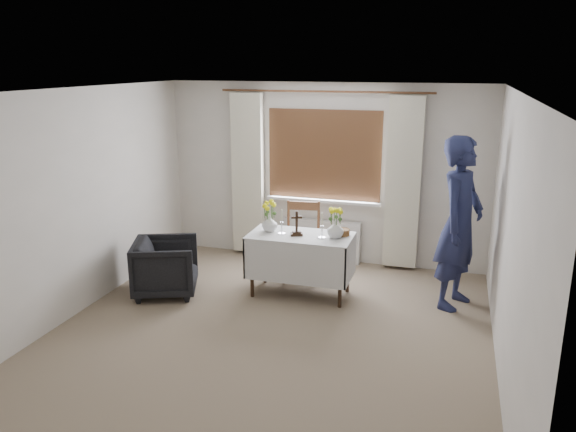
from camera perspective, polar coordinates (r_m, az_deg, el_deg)
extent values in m
plane|color=gray|center=(5.98, -2.10, -12.12)|extent=(5.00, 5.00, 0.00)
cube|color=silver|center=(6.83, 1.28, -4.98)|extent=(1.24, 0.64, 0.76)
imported|color=black|center=(7.03, -12.31, -5.07)|extent=(0.97, 0.96, 0.69)
imported|color=navy|center=(6.65, 17.03, -0.72)|extent=(0.70, 0.85, 1.99)
cube|color=silver|center=(8.02, 3.45, -2.50)|extent=(1.10, 0.10, 0.60)
imported|color=silver|center=(6.83, -1.88, -0.76)|extent=(0.22, 0.22, 0.20)
imported|color=silver|center=(6.60, 4.83, -1.36)|extent=(0.26, 0.26, 0.21)
cylinder|color=brown|center=(6.73, 5.45, -1.63)|extent=(0.24, 0.24, 0.07)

